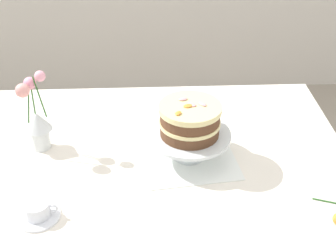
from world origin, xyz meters
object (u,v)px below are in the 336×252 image
object	(u,v)px
dining_table	(155,176)
layer_cake	(190,120)
teacup	(37,212)
flower_vase	(37,119)
cake_stand	(189,138)

from	to	relation	value
dining_table	layer_cake	xyz separation A→B (m)	(0.12, -0.01, 0.25)
dining_table	teacup	world-z (taller)	teacup
layer_cake	flower_vase	bearing A→B (deg)	171.33
dining_table	cake_stand	size ratio (longest dim) A/B	4.83
flower_vase	teacup	world-z (taller)	flower_vase
dining_table	cake_stand	xyz separation A→B (m)	(0.12, -0.01, 0.17)
cake_stand	layer_cake	xyz separation A→B (m)	(-0.00, -0.00, 0.07)
cake_stand	flower_vase	bearing A→B (deg)	171.34
cake_stand	layer_cake	world-z (taller)	layer_cake
cake_stand	teacup	world-z (taller)	cake_stand
teacup	cake_stand	bearing A→B (deg)	30.43
dining_table	layer_cake	distance (m)	0.28
dining_table	cake_stand	world-z (taller)	cake_stand
layer_cake	flower_vase	distance (m)	0.54
layer_cake	teacup	bearing A→B (deg)	-149.57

